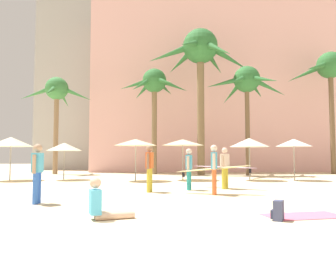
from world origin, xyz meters
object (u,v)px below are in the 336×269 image
at_px(cafe_umbrella_4, 136,142).
at_px(person_mid_left, 214,168).
at_px(cafe_umbrella_1, 64,147).
at_px(person_mid_right, 189,167).
at_px(person_far_left, 224,166).
at_px(person_mid_center, 37,171).
at_px(cafe_umbrella_0, 183,142).
at_px(beach_towel, 304,216).
at_px(person_near_left, 103,205).
at_px(backpack, 278,211).
at_px(palm_tree_right, 331,71).
at_px(cafe_umbrella_3, 11,142).
at_px(cafe_umbrella_5, 249,143).
at_px(person_far_right, 150,166).
at_px(palm_tree_far_right, 200,55).
at_px(palm_tree_far_left, 247,84).
at_px(palm_tree_left, 154,87).
at_px(cafe_umbrella_2, 294,143).
at_px(palm_tree_center, 57,94).

xyz_separation_m(cafe_umbrella_4, person_mid_left, (3.27, -6.83, -1.21)).
relative_size(cafe_umbrella_1, person_mid_right, 1.29).
bearing_deg(person_far_left, person_mid_center, 77.38).
distance_m(cafe_umbrella_0, beach_towel, 12.34).
relative_size(beach_towel, person_far_left, 0.68).
bearing_deg(person_near_left, backpack, -22.45).
relative_size(cafe_umbrella_4, person_mid_left, 0.86).
distance_m(palm_tree_right, backpack, 23.38).
xyz_separation_m(palm_tree_right, backpack, (-11.10, -18.99, -7.92)).
xyz_separation_m(cafe_umbrella_3, person_mid_center, (5.00, -9.67, -1.26)).
height_order(cafe_umbrella_0, beach_towel, cafe_umbrella_0).
bearing_deg(cafe_umbrella_5, person_near_left, -118.08).
bearing_deg(person_near_left, person_far_right, 62.78).
bearing_deg(cafe_umbrella_0, palm_tree_far_right, 72.53).
bearing_deg(beach_towel, backpack, -145.85).
bearing_deg(person_mid_center, palm_tree_right, -135.36).
height_order(palm_tree_far_left, beach_towel, palm_tree_far_left).
relative_size(palm_tree_far_right, cafe_umbrella_3, 4.50).
bearing_deg(person_near_left, cafe_umbrella_1, 90.41).
xyz_separation_m(cafe_umbrella_3, beach_towel, (11.74, -11.81, -2.19)).
height_order(cafe_umbrella_4, person_far_left, cafe_umbrella_4).
distance_m(palm_tree_left, person_far_right, 14.48).
relative_size(palm_tree_far_left, person_far_right, 4.56).
xyz_separation_m(palm_tree_far_right, cafe_umbrella_5, (2.07, -5.90, -6.93)).
relative_size(palm_tree_left, person_mid_center, 4.84).
height_order(cafe_umbrella_4, person_mid_left, cafe_umbrella_4).
relative_size(person_mid_left, person_far_right, 1.56).
relative_size(cafe_umbrella_0, person_mid_left, 0.88).
bearing_deg(person_mid_right, cafe_umbrella_2, -126.95).
bearing_deg(person_mid_center, cafe_umbrella_4, -102.29).
xyz_separation_m(cafe_umbrella_3, backpack, (10.97, -12.34, -1.99)).
relative_size(palm_tree_right, palm_tree_far_right, 0.87).
distance_m(beach_towel, person_far_left, 6.70).
bearing_deg(cafe_umbrella_1, palm_tree_center, 110.93).
distance_m(palm_tree_right, cafe_umbrella_1, 21.08).
bearing_deg(beach_towel, cafe_umbrella_1, 125.77).
bearing_deg(palm_tree_right, cafe_umbrella_3, -163.22).
xyz_separation_m(backpack, person_mid_center, (-5.98, 2.67, 0.73)).
bearing_deg(palm_tree_far_right, person_near_left, -103.53).
bearing_deg(person_far_right, palm_tree_far_left, 72.59).
xyz_separation_m(cafe_umbrella_2, cafe_umbrella_5, (-2.53, 0.12, 0.02)).
xyz_separation_m(cafe_umbrella_1, cafe_umbrella_2, (13.26, -0.78, 0.22)).
bearing_deg(cafe_umbrella_3, backpack, -48.35).
xyz_separation_m(cafe_umbrella_2, cafe_umbrella_3, (-16.17, 0.33, 0.05)).
bearing_deg(palm_tree_right, cafe_umbrella_2, -130.23).
xyz_separation_m(palm_tree_far_right, person_far_right, (-3.46, -12.22, -8.12)).
relative_size(cafe_umbrella_0, person_far_left, 0.94).
bearing_deg(backpack, palm_tree_right, -91.16).
xyz_separation_m(palm_tree_right, person_mid_left, (-11.66, -14.01, -7.19)).
bearing_deg(cafe_umbrella_1, person_far_left, -34.18).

